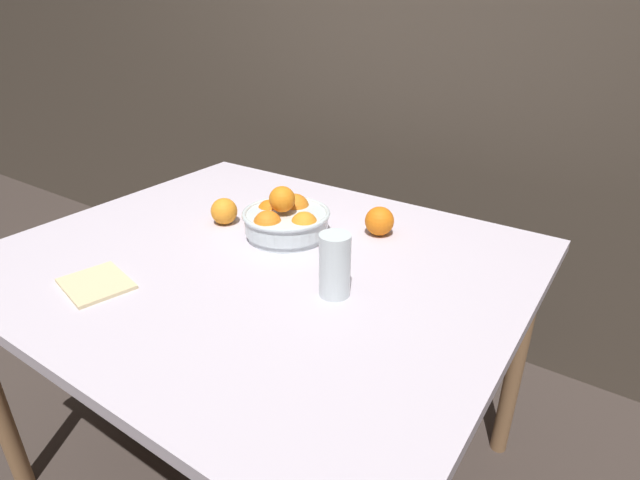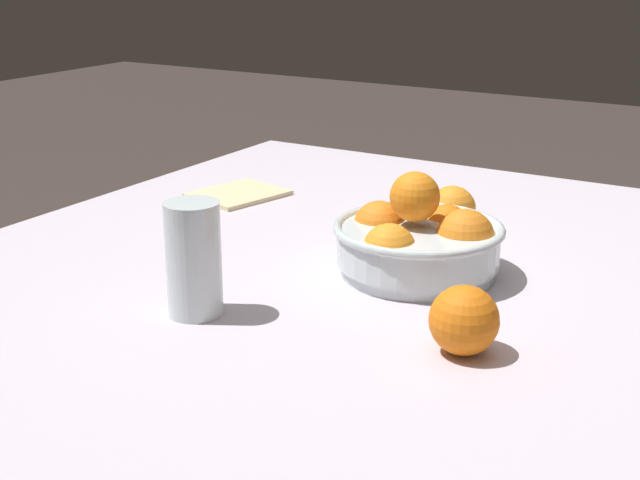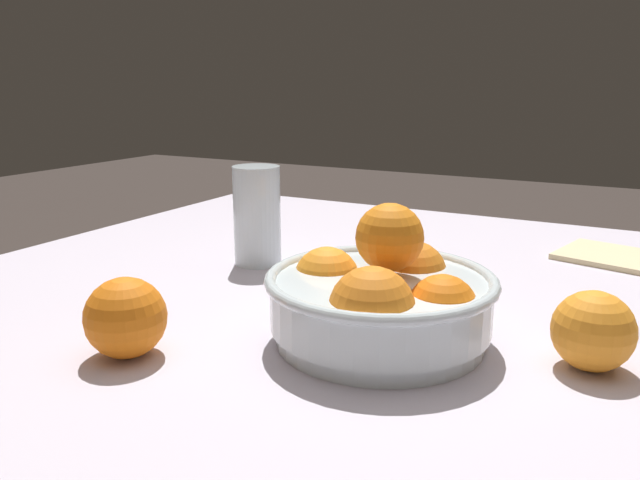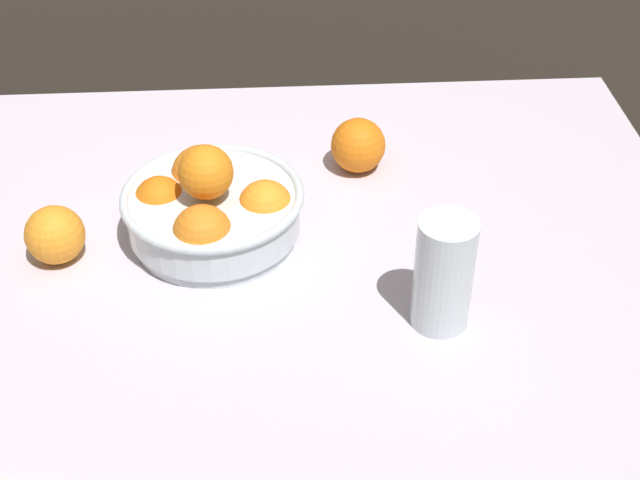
% 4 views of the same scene
% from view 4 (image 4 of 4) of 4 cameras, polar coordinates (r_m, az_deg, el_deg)
% --- Properties ---
extents(dining_table, '(1.27, 1.07, 0.75)m').
position_cam_4_polar(dining_table, '(1.14, -6.08, -6.65)').
color(dining_table, silver).
rests_on(dining_table, ground_plane).
extents(fruit_bowl, '(0.24, 0.24, 0.14)m').
position_cam_4_polar(fruit_bowl, '(1.16, -6.93, 2.08)').
color(fruit_bowl, silver).
rests_on(fruit_bowl, dining_table).
extents(juice_glass, '(0.07, 0.07, 0.14)m').
position_cam_4_polar(juice_glass, '(1.03, 7.87, -2.53)').
color(juice_glass, '#F4A314').
rests_on(juice_glass, dining_table).
extents(orange_loose_near_bowl, '(0.08, 0.08, 0.08)m').
position_cam_4_polar(orange_loose_near_bowl, '(1.29, 2.45, 6.07)').
color(orange_loose_near_bowl, orange).
rests_on(orange_loose_near_bowl, dining_table).
extents(orange_loose_front, '(0.08, 0.08, 0.08)m').
position_cam_4_polar(orange_loose_front, '(1.17, -16.61, 0.32)').
color(orange_loose_front, orange).
rests_on(orange_loose_front, dining_table).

